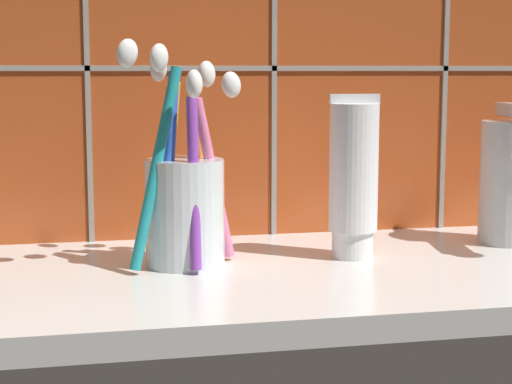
% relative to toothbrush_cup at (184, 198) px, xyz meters
% --- Properties ---
extents(sink_counter, '(0.70, 0.29, 0.02)m').
position_rel_toothbrush_cup_xyz_m(sink_counter, '(0.08, -0.02, -0.07)').
color(sink_counter, silver).
rests_on(sink_counter, ground).
extents(tile_wall_backsplash, '(0.80, 0.02, 0.48)m').
position_rel_toothbrush_cup_xyz_m(tile_wall_backsplash, '(0.08, 0.12, 0.16)').
color(tile_wall_backsplash, '#AD471E').
rests_on(tile_wall_backsplash, ground).
extents(toothbrush_cup, '(0.11, 0.09, 0.19)m').
position_rel_toothbrush_cup_xyz_m(toothbrush_cup, '(0.00, 0.00, 0.00)').
color(toothbrush_cup, silver).
rests_on(toothbrush_cup, sink_counter).
extents(toothpaste_tube, '(0.04, 0.04, 0.14)m').
position_rel_toothbrush_cup_xyz_m(toothpaste_tube, '(0.15, 0.00, 0.01)').
color(toothpaste_tube, white).
rests_on(toothpaste_tube, sink_counter).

